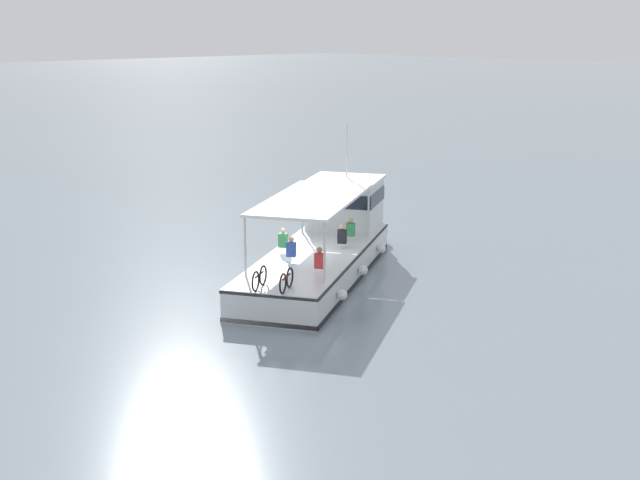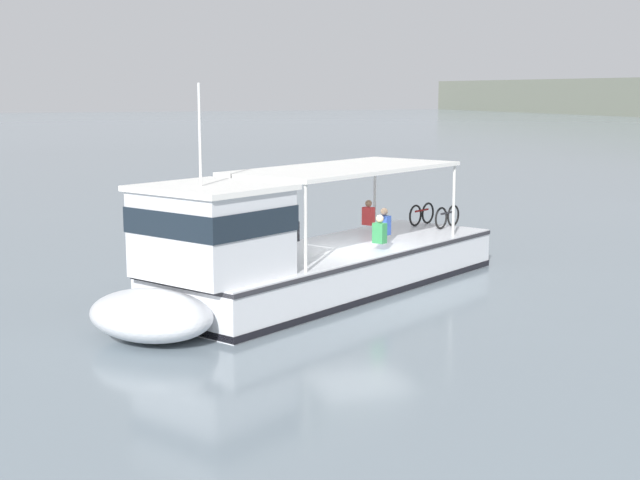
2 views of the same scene
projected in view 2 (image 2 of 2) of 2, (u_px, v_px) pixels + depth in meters
ground_plane at (359, 291)px, 23.19m from camera, size 400.00×400.00×0.00m
ferry_main at (294, 261)px, 21.96m from camera, size 9.00×12.56×5.32m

